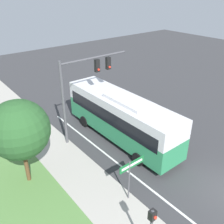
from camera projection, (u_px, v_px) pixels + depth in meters
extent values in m
cube|color=#2D8956|center=(121.00, 124.00, 18.76)|extent=(2.50, 10.30, 1.60)
cube|color=silver|center=(121.00, 106.00, 18.09)|extent=(2.50, 10.30, 1.31)
cube|color=black|center=(121.00, 112.00, 18.30)|extent=(2.54, 9.48, 0.99)
cube|color=silver|center=(128.00, 100.00, 17.20)|extent=(1.75, 3.61, 0.24)
cylinder|color=black|center=(85.00, 121.00, 20.67)|extent=(0.28, 0.92, 0.92)
cylinder|color=black|center=(107.00, 113.00, 22.00)|extent=(0.28, 0.92, 0.92)
cylinder|color=black|center=(138.00, 159.00, 16.25)|extent=(0.28, 0.92, 0.92)
cylinder|color=black|center=(163.00, 146.00, 17.58)|extent=(0.28, 0.92, 0.92)
cylinder|color=#4C4C51|center=(64.00, 106.00, 17.17)|extent=(0.20, 0.20, 6.29)
cylinder|color=#4C4C51|center=(95.00, 58.00, 17.35)|extent=(5.45, 0.14, 0.14)
cube|color=black|center=(97.00, 66.00, 17.73)|extent=(0.32, 0.28, 0.90)
sphere|color=red|center=(99.00, 70.00, 17.72)|extent=(0.18, 0.18, 0.18)
cube|color=black|center=(108.00, 63.00, 18.29)|extent=(0.32, 0.28, 0.90)
sphere|color=red|center=(110.00, 67.00, 18.28)|extent=(0.18, 0.18, 0.18)
cube|color=black|center=(152.00, 215.00, 9.64)|extent=(0.28, 0.24, 0.44)
sphere|color=red|center=(155.00, 218.00, 9.53)|extent=(0.14, 0.14, 0.14)
cylinder|color=#4C4C51|center=(129.00, 181.00, 13.22)|extent=(0.08, 0.08, 2.62)
cube|color=#196B33|center=(132.00, 165.00, 12.83)|extent=(1.68, 0.03, 0.42)
cube|color=white|center=(132.00, 165.00, 12.82)|extent=(1.42, 0.01, 0.15)
cylinder|color=brown|center=(26.00, 163.00, 14.52)|extent=(0.24, 0.24, 2.51)
sphere|color=#285628|center=(19.00, 130.00, 13.47)|extent=(3.36, 3.36, 3.36)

